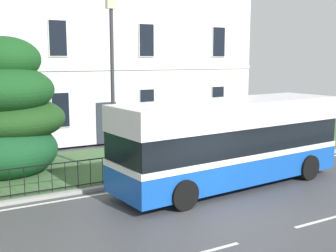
# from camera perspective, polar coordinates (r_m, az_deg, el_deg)

# --- Properties ---
(ground_plane) EXTENTS (60.00, 56.00, 0.18)m
(ground_plane) POSITION_cam_1_polar(r_m,az_deg,el_deg) (14.13, 4.56, -10.09)
(ground_plane) COLOR #434346
(georgian_townhouse) EXTENTS (19.75, 9.49, 14.00)m
(georgian_townhouse) POSITION_cam_1_polar(r_m,az_deg,el_deg) (27.24, -12.24, 14.15)
(georgian_townhouse) COLOR white
(georgian_townhouse) RESTS_ON ground_plane
(iron_verge_railing) EXTENTS (14.10, 0.04, 0.97)m
(iron_verge_railing) POSITION_cam_1_polar(r_m,az_deg,el_deg) (16.92, 0.68, -4.61)
(iron_verge_railing) COLOR black
(iron_verge_railing) RESTS_ON ground_plane
(evergreen_tree) EXTENTS (4.54, 4.68, 5.60)m
(evergreen_tree) POSITION_cam_1_polar(r_m,az_deg,el_deg) (18.20, -20.72, 1.48)
(evergreen_tree) COLOR #423328
(evergreen_tree) RESTS_ON ground_plane
(single_decker_bus) EXTENTS (9.18, 3.17, 3.12)m
(single_decker_bus) POSITION_cam_1_polar(r_m,az_deg,el_deg) (15.70, 8.33, -1.97)
(single_decker_bus) COLOR blue
(single_decker_bus) RESTS_ON ground_plane
(street_lamp_post) EXTENTS (0.36, 0.24, 6.62)m
(street_lamp_post) POSITION_cam_1_polar(r_m,az_deg,el_deg) (16.28, -7.39, 6.52)
(street_lamp_post) COLOR #333338
(street_lamp_post) RESTS_ON ground_plane
(litter_bin) EXTENTS (0.55, 0.55, 1.24)m
(litter_bin) POSITION_cam_1_polar(r_m,az_deg,el_deg) (20.12, 11.75, -2.27)
(litter_bin) COLOR #23472D
(litter_bin) RESTS_ON ground_plane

